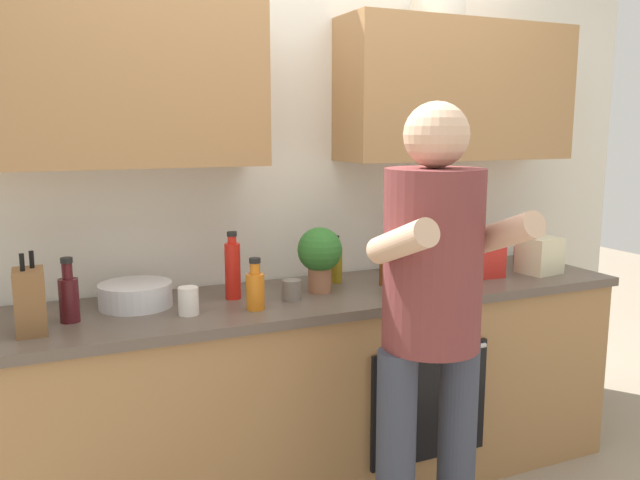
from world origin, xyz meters
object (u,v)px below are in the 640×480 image
Objects in this scene: bottle_soda at (393,272)px; potted_herb at (320,254)px; bottle_hotsauce at (233,269)px; knife_block at (30,301)px; person_standing at (432,306)px; mixing_bowl at (135,295)px; cup_stoneware at (292,290)px; cup_coffee at (188,301)px; bottle_wine at (69,296)px; grocery_bag_rice at (540,255)px; bottle_juice at (255,288)px; grocery_bag_crisps at (473,254)px; bottle_syrup at (426,256)px; bottle_vinegar at (386,263)px; bottle_oil at (337,264)px; bottle_water at (401,257)px; cup_ceramic at (521,255)px.

bottle_soda is 0.32m from potted_herb.
bottle_hotsauce is 0.99× the size of knife_block.
person_standing reaches higher than mixing_bowl.
cup_coffee is (-0.44, -0.04, 0.01)m from cup_stoneware.
bottle_wine is at bearing -155.92° from mixing_bowl.
grocery_bag_rice is at bearing -5.41° from bottle_hotsauce.
cup_coffee is 0.37× the size of knife_block.
grocery_bag_crisps is (1.13, 0.13, 0.02)m from bottle_juice.
cup_stoneware is 0.44m from cup_coffee.
bottle_wine is 0.16m from knife_block.
bottle_syrup is 1.78m from knife_block.
bottle_hotsauce is at bearing 99.55° from bottle_juice.
mixing_bowl is 1.56m from grocery_bag_crisps.
cup_stoneware is at bearing -166.30° from bottle_syrup.
bottle_soda is at bearing -1.68° from knife_block.
mixing_bowl is at bearing 138.92° from person_standing.
person_standing is 5.98× the size of bottle_hotsauce.
bottle_vinegar is 1.17× the size of bottle_oil.
bottle_syrup reaches higher than mixing_bowl.
grocery_bag_crisps reaches higher than bottle_juice.
bottle_wine is (-1.13, 0.66, -0.00)m from person_standing.
bottle_wine reaches higher than bottle_juice.
cup_ceramic is (0.71, -0.03, -0.04)m from bottle_water.
bottle_water is 0.70m from cup_stoneware.
bottle_water is (0.38, 0.84, -0.01)m from person_standing.
bottle_wine is 1.29m from bottle_soda.
cup_ceramic is 0.49× the size of grocery_bag_rice.
mixing_bowl is (0.25, 0.11, -0.05)m from bottle_wine.
bottle_water reaches higher than bottle_oil.
bottle_wine reaches higher than bottle_syrup.
bottle_soda is 0.68m from bottle_hotsauce.
bottle_soda is at bearing -141.34° from bottle_syrup.
bottle_syrup reaches higher than cup_stoneware.
bottle_wine reaches higher than grocery_bag_rice.
cup_ceramic is (0.89, 0.12, -0.06)m from bottle_vinegar.
bottle_syrup is 0.97× the size of bottle_water.
bottle_wine is 1.81m from grocery_bag_crisps.
bottle_juice is at bearing -170.34° from cup_ceramic.
bottle_vinegar is at bearing -137.79° from bottle_water.
cup_coffee is at bearing -169.34° from bottle_syrup.
cup_stoneware is 1.38m from cup_ceramic.
cup_ceramic is (1.59, 0.07, -0.08)m from bottle_hotsauce.
grocery_bag_crisps is at bearing 2.94° from knife_block.
bottle_oil is (-0.36, -0.02, 0.00)m from bottle_water.
grocery_bag_crisps is at bearing -3.24° from bottle_hotsauce.
bottle_water reaches higher than bottle_syrup.
grocery_bag_rice is at bearing -109.13° from cup_ceramic.
person_standing is 8.23× the size of bottle_juice.
cup_stoneware is 0.97× the size of cup_ceramic.
bottle_soda reaches higher than grocery_bag_crisps.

